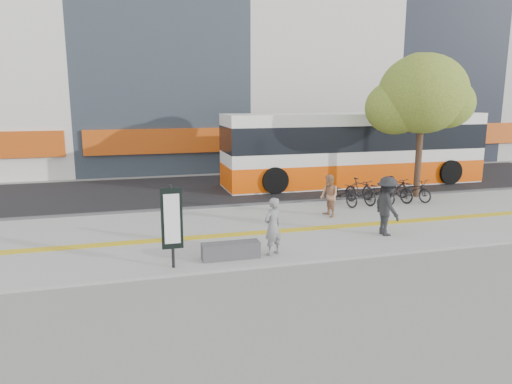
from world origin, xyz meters
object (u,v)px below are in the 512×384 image
object	(u,v)px
seated_woman	(273,226)
pedestrian_tan	(329,196)
signboard	(172,220)
bus	(355,151)
pedestrian_dark	(387,206)
bench	(231,250)
street_tree	(421,96)

from	to	relation	value
seated_woman	pedestrian_tan	size ratio (longest dim) A/B	1.05
signboard	bus	bearing A→B (deg)	44.35
signboard	pedestrian_dark	xyz separation A→B (m)	(6.92, 1.21, -0.34)
bench	signboard	xyz separation A→B (m)	(-1.60, -0.31, 1.06)
signboard	bench	bearing A→B (deg)	10.81
signboard	seated_woman	bearing A→B (deg)	6.14
seated_woman	pedestrian_dark	bearing A→B (deg)	166.00
seated_woman	pedestrian_tan	xyz separation A→B (m)	(3.32, 3.60, -0.04)
seated_woman	pedestrian_tan	world-z (taller)	seated_woman
signboard	street_tree	world-z (taller)	street_tree
signboard	seated_woman	xyz separation A→B (m)	(2.81, 0.30, -0.47)
street_tree	pedestrian_dark	world-z (taller)	street_tree
bench	bus	size ratio (longest dim) A/B	0.12
pedestrian_tan	bus	bearing A→B (deg)	140.80
bus	pedestrian_dark	distance (m)	9.43
street_tree	bus	xyz separation A→B (m)	(-1.14, 3.68, -2.76)
pedestrian_tan	pedestrian_dark	bearing A→B (deg)	11.28
pedestrian_tan	street_tree	bearing A→B (deg)	109.55
street_tree	pedestrian_tan	world-z (taller)	street_tree
bench	pedestrian_dark	world-z (taller)	pedestrian_dark
bench	street_tree	distance (m)	12.23
bench	bus	xyz separation A→B (m)	(8.64, 9.70, 1.44)
seated_woman	signboard	bearing A→B (deg)	-20.26
signboard	bus	size ratio (longest dim) A/B	0.16
signboard	street_tree	bearing A→B (deg)	29.07
bench	seated_woman	xyz separation A→B (m)	(1.21, -0.00, 0.60)
bench	pedestrian_tan	xyz separation A→B (m)	(4.53, 3.59, 0.56)
bus	pedestrian_tan	bearing A→B (deg)	-123.94
pedestrian_tan	bench	bearing A→B (deg)	-56.82
signboard	pedestrian_dark	bearing A→B (deg)	9.89
signboard	street_tree	size ratio (longest dim) A/B	0.35
seated_woman	pedestrian_tan	distance (m)	4.89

